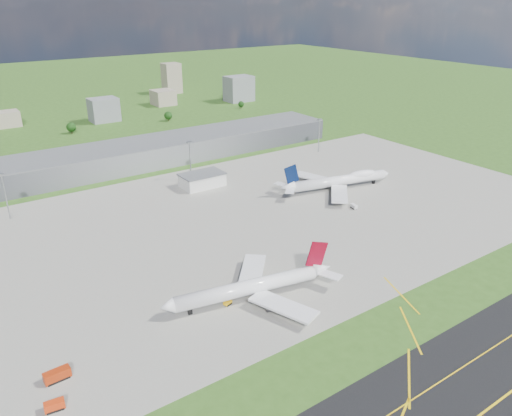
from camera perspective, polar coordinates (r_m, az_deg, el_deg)
ground at (r=356.34m, az=-11.46°, el=4.45°), size 1400.00×1400.00×0.00m
taxiway at (r=179.21m, az=27.07°, el=-18.24°), size 1400.00×60.00×0.06m
apron at (r=270.27m, az=0.06°, el=-1.17°), size 360.00×190.00×0.08m
terminal at (r=367.37m, az=-12.51°, el=6.16°), size 300.00×42.00×15.00m
ops_building at (r=316.34m, az=-6.16°, el=3.17°), size 26.00×16.00×8.00m
mast_west at (r=294.29m, az=-26.86°, el=2.02°), size 3.50×2.00×25.90m
mast_center at (r=324.69m, az=-7.56°, el=6.17°), size 3.50×2.00×25.90m
mast_east at (r=385.28m, az=7.24°, el=8.88°), size 3.50×2.00×25.90m
airliner_red_twin at (r=199.01m, az=-0.30°, el=-9.02°), size 72.23×55.60×19.92m
airliner_blue_quad at (r=313.70m, az=9.52°, el=3.11°), size 76.08×58.78×20.05m
fire_truck at (r=175.72m, az=-21.77°, el=-17.34°), size 8.24×3.51×3.59m
crash_tender at (r=166.20m, az=-22.04°, el=-20.23°), size 5.99×3.23×3.01m
tug_yellow at (r=197.92m, az=-3.25°, el=-10.79°), size 3.69×2.74×1.67m
van_white_near at (r=287.36m, az=11.11°, el=0.16°), size 2.88×5.06×2.45m
van_white_far at (r=333.88m, az=12.63°, el=3.32°), size 5.33×3.28×2.56m
bldg_cw at (r=517.90m, az=-26.49°, el=9.10°), size 20.00×18.00×14.00m
bldg_c at (r=505.81m, az=-16.99°, el=10.69°), size 26.00×20.00×22.00m
bldg_ce at (r=571.26m, az=-10.56°, el=12.31°), size 22.00×24.00×16.00m
bldg_e at (r=581.88m, az=-1.97°, el=13.47°), size 30.00×22.00×28.00m
bldg_tall_e at (r=639.93m, az=-9.62°, el=14.41°), size 20.00×18.00×36.00m
tree_c at (r=468.00m, az=-20.37°, el=8.66°), size 8.10×8.10×9.90m
tree_e at (r=492.63m, az=-10.01°, el=10.37°), size 7.65×7.65×9.35m
tree_far_e at (r=544.00m, az=-1.72°, el=11.78°), size 6.30×6.30×7.70m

